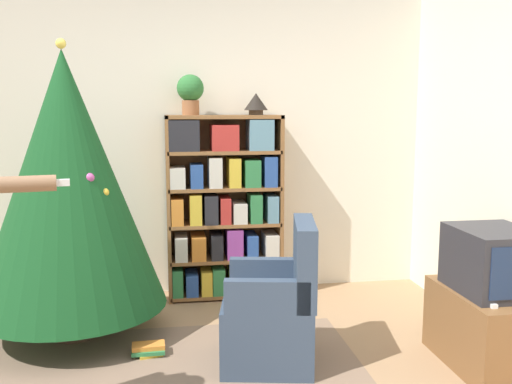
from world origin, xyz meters
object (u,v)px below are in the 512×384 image
bookshelf (224,208)px  television (494,260)px  table_lamp (256,103)px  armchair (274,314)px  potted_plant (190,92)px  christmas_tree (68,182)px

bookshelf → television: (1.50, -1.60, -0.09)m
television → table_lamp: (-1.23, 1.61, 0.97)m
armchair → table_lamp: size_ratio=4.60×
table_lamp → potted_plant: bearing=180.0°
potted_plant → armchair: bearing=-71.9°
christmas_tree → potted_plant: 1.29m
bookshelf → armchair: bookshelf is taller
bookshelf → potted_plant: 1.00m
armchair → christmas_tree: bearing=-106.3°
armchair → potted_plant: bearing=-151.6°
bookshelf → television: size_ratio=2.83×
potted_plant → table_lamp: size_ratio=1.65×
bookshelf → christmas_tree: size_ratio=0.75×
armchair → bookshelf: bearing=-162.3°
bookshelf → table_lamp: 0.92m
christmas_tree → bookshelf: bearing=31.0°
christmas_tree → table_lamp: 1.68m
christmas_tree → armchair: (1.33, -0.66, -0.78)m
television → christmas_tree: 2.83m
bookshelf → potted_plant: potted_plant is taller
christmas_tree → potted_plant: christmas_tree is taller
armchair → potted_plant: 2.02m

